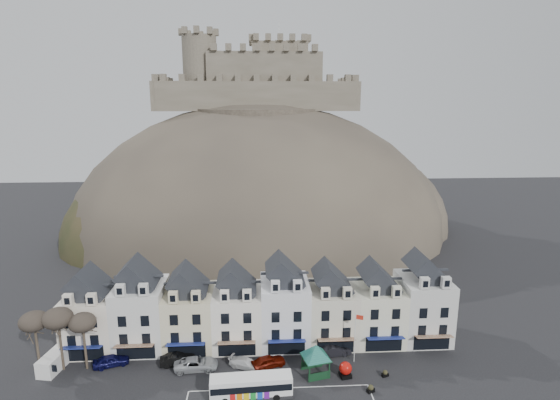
% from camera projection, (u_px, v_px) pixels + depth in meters
% --- Properties ---
extents(townhouse_terrace, '(54.40, 9.35, 11.80)m').
position_uv_depth(townhouse_terrace, '(262.00, 308.00, 62.82)').
color(townhouse_terrace, white).
rests_on(townhouse_terrace, ground).
extents(castle_hill, '(100.00, 76.00, 68.00)m').
position_uv_depth(castle_hill, '(263.00, 233.00, 115.61)').
color(castle_hill, '#3A342D').
rests_on(castle_hill, ground).
extents(castle, '(50.20, 22.20, 22.00)m').
position_uv_depth(castle, '(258.00, 78.00, 113.52)').
color(castle, brown).
rests_on(castle, ground).
extents(tree_left_far, '(3.61, 3.61, 8.24)m').
position_uv_depth(tree_left_far, '(34.00, 322.00, 55.51)').
color(tree_left_far, '#382C23').
rests_on(tree_left_far, ground).
extents(tree_left_mid, '(3.78, 3.78, 8.64)m').
position_uv_depth(tree_left_mid, '(58.00, 319.00, 55.60)').
color(tree_left_mid, '#382C23').
rests_on(tree_left_mid, ground).
extents(tree_left_near, '(3.43, 3.43, 7.84)m').
position_uv_depth(tree_left_near, '(82.00, 323.00, 55.92)').
color(tree_left_near, '#382C23').
rests_on(tree_left_near, ground).
extents(bus, '(9.80, 2.79, 2.73)m').
position_uv_depth(bus, '(251.00, 385.00, 51.55)').
color(bus, '#262628').
rests_on(bus, ground).
extents(bus_shelter, '(6.34, 6.34, 4.14)m').
position_uv_depth(bus_shelter, '(316.00, 352.00, 55.47)').
color(bus_shelter, black).
rests_on(bus_shelter, ground).
extents(red_buoy, '(1.64, 1.64, 2.02)m').
position_uv_depth(red_buoy, '(345.00, 369.00, 55.42)').
color(red_buoy, black).
rests_on(red_buoy, ground).
extents(flagpole, '(0.97, 0.43, 7.15)m').
position_uv_depth(flagpole, '(356.00, 334.00, 57.93)').
color(flagpole, silver).
rests_on(flagpole, ground).
extents(white_van, '(2.88, 5.08, 2.19)m').
position_uv_depth(white_van, '(54.00, 362.00, 56.99)').
color(white_van, white).
rests_on(white_van, ground).
extents(planter_west, '(0.97, 0.70, 0.88)m').
position_uv_depth(planter_west, '(385.00, 373.00, 55.60)').
color(planter_west, black).
rests_on(planter_west, ground).
extents(planter_east, '(1.08, 0.84, 0.96)m').
position_uv_depth(planter_east, '(371.00, 389.00, 52.59)').
color(planter_east, black).
rests_on(planter_east, ground).
extents(car_navy, '(4.91, 3.21, 1.55)m').
position_uv_depth(car_navy, '(111.00, 360.00, 57.77)').
color(car_navy, '#0C0C3C').
rests_on(car_navy, ground).
extents(car_black, '(4.82, 2.28, 1.53)m').
position_uv_depth(car_black, '(178.00, 359.00, 58.04)').
color(car_black, black).
rests_on(car_black, ground).
extents(car_silver, '(5.74, 2.95, 1.58)m').
position_uv_depth(car_silver, '(196.00, 364.00, 57.02)').
color(car_silver, '#ACB0B4').
rests_on(car_silver, ground).
extents(car_white, '(4.80, 3.49, 1.29)m').
position_uv_depth(car_white, '(246.00, 363.00, 57.41)').
color(car_white, white).
rests_on(car_white, ground).
extents(car_maroon, '(4.98, 3.40, 1.57)m').
position_uv_depth(car_maroon, '(268.00, 361.00, 57.55)').
color(car_maroon, '#560E04').
rests_on(car_maroon, ground).
extents(car_charcoal, '(4.76, 2.37, 1.50)m').
position_uv_depth(car_charcoal, '(334.00, 350.00, 60.24)').
color(car_charcoal, black).
rests_on(car_charcoal, ground).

